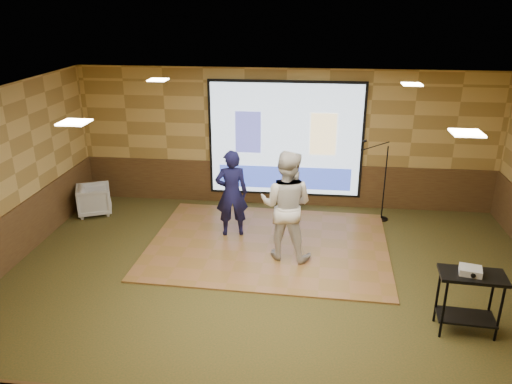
# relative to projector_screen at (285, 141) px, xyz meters

# --- Properties ---
(ground) EXTENTS (9.00, 9.00, 0.00)m
(ground) POSITION_rel_projector_screen_xyz_m (0.00, -3.44, -1.47)
(ground) COLOR #2D3618
(ground) RESTS_ON ground
(room_shell) EXTENTS (9.04, 7.04, 3.02)m
(room_shell) POSITION_rel_projector_screen_xyz_m (0.00, -3.44, 0.62)
(room_shell) COLOR tan
(room_shell) RESTS_ON ground
(wainscot_back) EXTENTS (9.00, 0.04, 0.95)m
(wainscot_back) POSITION_rel_projector_screen_xyz_m (0.00, 0.04, -1.00)
(wainscot_back) COLOR #442916
(wainscot_back) RESTS_ON ground
(wainscot_left) EXTENTS (0.04, 7.00, 0.95)m
(wainscot_left) POSITION_rel_projector_screen_xyz_m (-4.48, -3.44, -1.00)
(wainscot_left) COLOR #442916
(wainscot_left) RESTS_ON ground
(projector_screen) EXTENTS (3.32, 0.06, 2.52)m
(projector_screen) POSITION_rel_projector_screen_xyz_m (0.00, 0.00, 0.00)
(projector_screen) COLOR black
(projector_screen) RESTS_ON room_shell
(downlight_nw) EXTENTS (0.32, 0.32, 0.02)m
(downlight_nw) POSITION_rel_projector_screen_xyz_m (-2.20, -1.64, 1.50)
(downlight_nw) COLOR #FFE7BF
(downlight_nw) RESTS_ON room_shell
(downlight_ne) EXTENTS (0.32, 0.32, 0.02)m
(downlight_ne) POSITION_rel_projector_screen_xyz_m (2.20, -1.64, 1.50)
(downlight_ne) COLOR #FFE7BF
(downlight_ne) RESTS_ON room_shell
(downlight_sw) EXTENTS (0.32, 0.32, 0.02)m
(downlight_sw) POSITION_rel_projector_screen_xyz_m (-2.20, -4.94, 1.50)
(downlight_sw) COLOR #FFE7BF
(downlight_sw) RESTS_ON room_shell
(downlight_se) EXTENTS (0.32, 0.32, 0.02)m
(downlight_se) POSITION_rel_projector_screen_xyz_m (2.20, -4.94, 1.50)
(downlight_se) COLOR #FFE7BF
(downlight_se) RESTS_ON room_shell
(dance_floor) EXTENTS (4.51, 3.50, 0.03)m
(dance_floor) POSITION_rel_projector_screen_xyz_m (-0.17, -2.02, -1.46)
(dance_floor) COLOR #905E34
(dance_floor) RESTS_ON ground
(player_left) EXTENTS (0.69, 0.53, 1.69)m
(player_left) POSITION_rel_projector_screen_xyz_m (-0.91, -1.68, -0.60)
(player_left) COLOR #14133E
(player_left) RESTS_ON dance_floor
(player_right) EXTENTS (1.08, 0.92, 1.95)m
(player_right) POSITION_rel_projector_screen_xyz_m (0.17, -2.46, -0.47)
(player_right) COLOR silver
(player_right) RESTS_ON dance_floor
(av_table) EXTENTS (0.86, 0.45, 0.90)m
(av_table) POSITION_rel_projector_screen_xyz_m (2.76, -4.29, -0.86)
(av_table) COLOR black
(av_table) RESTS_ON ground
(projector) EXTENTS (0.33, 0.29, 0.09)m
(projector) POSITION_rel_projector_screen_xyz_m (2.72, -4.29, -0.53)
(projector) COLOR silver
(projector) RESTS_ON av_table
(mic_stand) EXTENTS (0.67, 0.28, 1.71)m
(mic_stand) POSITION_rel_projector_screen_xyz_m (2.02, -0.58, -0.98)
(mic_stand) COLOR black
(mic_stand) RESTS_ON ground
(banquet_chair) EXTENTS (0.90, 0.89, 0.63)m
(banquet_chair) POSITION_rel_projector_screen_xyz_m (-4.00, -0.95, -1.16)
(banquet_chair) COLOR gray
(banquet_chair) RESTS_ON ground
(duffel_bag) EXTENTS (0.47, 0.32, 0.28)m
(duffel_bag) POSITION_rel_projector_screen_xyz_m (0.13, -0.19, -1.33)
(duffel_bag) COLOR black
(duffel_bag) RESTS_ON ground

